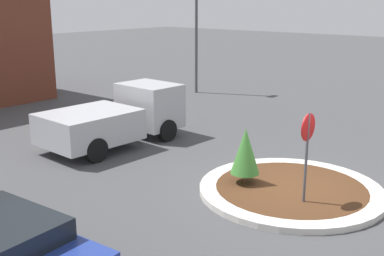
% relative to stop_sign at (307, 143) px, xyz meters
% --- Properties ---
extents(ground_plane, '(120.00, 120.00, 0.00)m').
position_rel_stop_sign_xyz_m(ground_plane, '(0.67, 0.72, -1.73)').
color(ground_plane, '#474749').
extents(traffic_island, '(5.06, 5.06, 0.17)m').
position_rel_stop_sign_xyz_m(traffic_island, '(0.67, 0.72, -1.65)').
color(traffic_island, beige).
rests_on(traffic_island, ground_plane).
extents(stop_sign, '(0.70, 0.07, 2.50)m').
position_rel_stop_sign_xyz_m(stop_sign, '(0.00, 0.00, 0.00)').
color(stop_sign, '#4C4C51').
rests_on(stop_sign, ground_plane).
extents(island_shrub, '(0.81, 0.81, 1.59)m').
position_rel_stop_sign_xyz_m(island_shrub, '(0.13, 1.90, -0.63)').
color(island_shrub, brown).
rests_on(island_shrub, traffic_island).
extents(utility_truck, '(5.40, 2.64, 2.04)m').
position_rel_stop_sign_xyz_m(utility_truck, '(0.79, 7.94, -0.72)').
color(utility_truck, '#B2B2B7').
rests_on(utility_truck, ground_plane).
extents(light_pole, '(0.70, 0.30, 7.40)m').
position_rel_stop_sign_xyz_m(light_pole, '(10.52, 12.16, 2.54)').
color(light_pole, '#4C4C51').
rests_on(light_pole, ground_plane).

